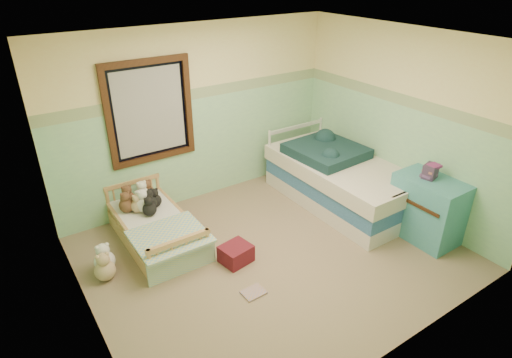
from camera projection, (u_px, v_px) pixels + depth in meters
floor at (272, 254)px, 5.25m from camera, size 4.20×3.60×0.02m
ceiling at (276, 41)px, 4.09m from camera, size 4.20×3.60×0.02m
wall_back at (198, 116)px, 6.00m from camera, size 4.20×0.04×2.50m
wall_front at (409, 242)px, 3.35m from camera, size 4.20×0.04×2.50m
wall_left at (74, 219)px, 3.63m from camera, size 0.04×3.60×2.50m
wall_right at (401, 124)px, 5.71m from camera, size 0.04×3.60×2.50m
wainscot_mint at (201, 149)px, 6.22m from camera, size 4.20×0.01×1.50m
border_strip at (197, 93)px, 5.84m from camera, size 4.20×0.01×0.15m
window_frame at (150, 112)px, 5.53m from camera, size 1.16×0.06×1.36m
window_blinds at (150, 112)px, 5.54m from camera, size 0.92×0.01×1.12m
toddler_bed_frame at (156, 234)px, 5.45m from camera, size 0.77×1.54×0.20m
toddler_mattress at (155, 223)px, 5.38m from camera, size 0.70×1.47×0.12m
patchwork_quilt at (170, 237)px, 4.99m from camera, size 0.84×0.77×0.03m
plush_bed_brown at (128, 199)px, 5.60m from camera, size 0.20×0.20×0.20m
plush_bed_white at (143, 195)px, 5.70m from camera, size 0.20×0.20×0.20m
plush_bed_tan at (138, 206)px, 5.47m from camera, size 0.17×0.17×0.17m
plush_bed_dark at (155, 201)px, 5.58m from camera, size 0.18×0.18×0.18m
plush_floor_cream at (105, 261)px, 4.92m from camera, size 0.24×0.24×0.24m
plush_floor_tan at (105, 270)px, 4.78m from camera, size 0.23×0.23×0.23m
twin_bed_frame at (339, 195)px, 6.30m from camera, size 1.09×2.19×0.22m
twin_boxspring at (341, 182)px, 6.20m from camera, size 1.09×2.19×0.22m
twin_mattress at (342, 169)px, 6.10m from camera, size 1.14×2.23×0.22m
teal_blanket at (326, 151)px, 6.21m from camera, size 0.98×1.03×0.14m
dresser at (427, 209)px, 5.39m from camera, size 0.52×0.83×0.83m
book_stack at (431, 171)px, 5.20m from camera, size 0.21×0.18×0.18m
red_pillow at (236, 254)px, 5.07m from camera, size 0.39×0.35×0.21m
floor_book at (254, 293)px, 4.62m from camera, size 0.25×0.20×0.02m
extra_plush_0 at (150, 209)px, 5.39m from camera, size 0.18×0.18×0.18m
extra_plush_1 at (144, 204)px, 5.47m from camera, size 0.21×0.21×0.21m
extra_plush_2 at (141, 203)px, 5.50m from camera, size 0.20×0.20×0.20m
extra_plush_3 at (148, 192)px, 5.77m from camera, size 0.19×0.19×0.19m
extra_plush_4 at (149, 203)px, 5.50m from camera, size 0.20×0.20×0.20m
extra_plush_5 at (127, 205)px, 5.47m from camera, size 0.19×0.19×0.19m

